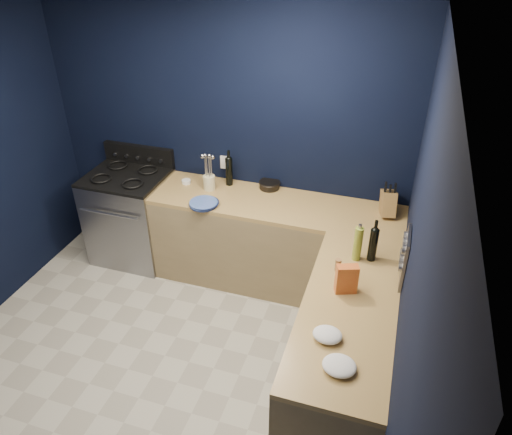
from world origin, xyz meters
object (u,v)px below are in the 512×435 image
at_px(knife_block, 388,203).
at_px(gas_range, 132,218).
at_px(utensil_crock, 209,183).
at_px(crouton_bag, 347,279).
at_px(plate_stack, 204,204).

bearing_deg(knife_block, gas_range, 171.51).
relative_size(utensil_crock, crouton_bag, 0.64).
height_order(gas_range, utensil_crock, utensil_crock).
height_order(plate_stack, utensil_crock, utensil_crock).
xyz_separation_m(gas_range, knife_block, (2.50, 0.13, 0.55)).
bearing_deg(utensil_crock, knife_block, 1.87).
bearing_deg(utensil_crock, plate_stack, -78.08).
distance_m(plate_stack, crouton_bag, 1.60).
bearing_deg(knife_block, utensil_crock, 170.32).
xyz_separation_m(plate_stack, utensil_crock, (-0.06, 0.29, 0.05)).
xyz_separation_m(gas_range, utensil_crock, (0.86, 0.08, 0.51)).
bearing_deg(utensil_crock, crouton_bag, -36.45).
distance_m(gas_range, crouton_bag, 2.58).
bearing_deg(crouton_bag, plate_stack, 130.48).
bearing_deg(knife_block, crouton_bag, -110.88).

